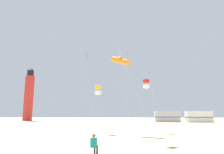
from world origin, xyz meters
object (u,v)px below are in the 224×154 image
kite_flyer_standing (94,144)px  kite_box_gold (98,90)px  rv_van_silver (167,117)px  rv_van_white (199,117)px  lighthouse_distant (29,95)px  kite_diamond_rainbow (128,54)px  kite_diamond_blue (87,56)px  kite_tube_orange (121,60)px  kite_box_scarlet (146,84)px

kite_flyer_standing → kite_box_gold: kite_box_gold is taller
rv_van_silver → rv_van_white: same height
lighthouse_distant → kite_diamond_rainbow: bearing=-55.2°
kite_diamond_blue → kite_tube_orange: bearing=-51.5°
kite_diamond_blue → kite_diamond_rainbow: bearing=-63.9°
kite_diamond_blue → kite_box_scarlet: 11.00m
rv_van_white → kite_diamond_blue: bearing=-137.2°
kite_tube_orange → kite_box_gold: bearing=171.3°
kite_tube_orange → kite_box_gold: kite_tube_orange is taller
kite_box_gold → lighthouse_distant: size_ratio=0.34×
kite_flyer_standing → kite_diamond_blue: bearing=-64.1°
kite_tube_orange → kite_flyer_standing: bearing=-96.7°
kite_box_scarlet → lighthouse_distant: (-32.82, 35.42, 1.73)m
kite_diamond_blue → rv_van_white: (24.73, 22.40, -9.88)m
kite_box_gold → kite_flyer_standing: bearing=-83.6°
kite_diamond_rainbow → rv_van_white: size_ratio=1.29×
kite_box_scarlet → kite_diamond_rainbow: (-2.53, -8.20, 1.67)m
kite_box_scarlet → kite_tube_orange: kite_tube_orange is taller
kite_tube_orange → kite_diamond_blue: bearing=128.5°
kite_flyer_standing → kite_diamond_blue: kite_diamond_blue is taller
kite_box_gold → rv_van_silver: 33.71m
kite_box_gold → lighthouse_distant: (-26.72, 37.37, 2.71)m
kite_diamond_rainbow → rv_van_white: (18.58, 34.97, -6.39)m
kite_diamond_blue → kite_box_scarlet: size_ratio=1.80×
kite_flyer_standing → rv_van_white: rv_van_white is taller
kite_flyer_standing → kite_tube_orange: kite_tube_orange is taller
kite_diamond_blue → rv_van_silver: bearing=54.3°
kite_tube_orange → rv_van_silver: size_ratio=1.43×
kite_box_gold → lighthouse_distant: lighthouse_distant is taller
kite_tube_orange → rv_van_white: bearing=56.4°
kite_diamond_blue → kite_diamond_rainbow: kite_diamond_blue is taller
kite_diamond_blue → kite_tube_orange: (5.36, -6.75, -2.58)m
kite_flyer_standing → lighthouse_distant: 57.59m
kite_flyer_standing → rv_van_silver: bearing=-93.3°
rv_van_silver → rv_van_white: (7.59, -1.46, 0.00)m
kite_box_gold → kite_diamond_rainbow: size_ratio=0.69×
kite_box_scarlet → kite_tube_orange: 4.83m
kite_diamond_blue → kite_box_scarlet: kite_diamond_blue is taller
rv_van_white → kite_tube_orange: bearing=-123.0°
kite_tube_orange → rv_van_silver: kite_tube_orange is taller
kite_tube_orange → rv_van_white: size_ratio=1.45×
lighthouse_distant → rv_van_silver: (41.28, -7.19, -6.45)m
kite_box_scarlet → rv_van_white: size_ratio=1.03×
lighthouse_distant → kite_tube_orange: bearing=-52.0°
kite_diamond_blue → rv_van_silver: size_ratio=1.84×
kite_box_gold → kite_diamond_rainbow: 7.67m
kite_flyer_standing → kite_diamond_rainbow: (2.18, 6.12, 7.17)m
kite_diamond_rainbow → rv_van_silver: (10.99, 36.43, -6.39)m
rv_van_silver → kite_tube_orange: bearing=-108.1°
kite_diamond_blue → kite_box_scarlet: (8.68, -4.37, -5.16)m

